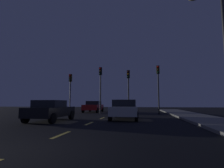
% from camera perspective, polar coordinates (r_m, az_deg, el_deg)
% --- Properties ---
extents(ground_plane, '(80.00, 80.00, 0.00)m').
position_cam_1_polar(ground_plane, '(11.49, -6.46, -12.11)').
color(ground_plane, black).
extents(sidewalk_curb_right, '(3.00, 40.00, 0.15)m').
position_cam_1_polar(sidewalk_curb_right, '(11.94, 31.56, -10.68)').
color(sidewalk_curb_right, gray).
rests_on(sidewalk_curb_right, ground_plane).
extents(lane_stripe_second, '(0.16, 1.60, 0.01)m').
position_cam_1_polar(lane_stripe_second, '(7.38, -15.94, -15.34)').
color(lane_stripe_second, '#EACC4C').
rests_on(lane_stripe_second, ground_plane).
extents(lane_stripe_third, '(0.16, 1.60, 0.01)m').
position_cam_1_polar(lane_stripe_third, '(10.92, -7.32, -12.40)').
color(lane_stripe_third, '#EACC4C').
rests_on(lane_stripe_third, ground_plane).
extents(lane_stripe_fourth, '(0.16, 1.60, 0.01)m').
position_cam_1_polar(lane_stripe_fourth, '(14.59, -3.05, -10.81)').
color(lane_stripe_fourth, '#EACC4C').
rests_on(lane_stripe_fourth, ground_plane).
extents(lane_stripe_fifth, '(0.16, 1.60, 0.01)m').
position_cam_1_polar(lane_stripe_fifth, '(18.31, -0.52, -9.84)').
color(lane_stripe_fifth, '#EACC4C').
rests_on(lane_stripe_fifth, ground_plane).
extents(lane_stripe_sixth, '(0.16, 1.60, 0.01)m').
position_cam_1_polar(lane_stripe_sixth, '(22.06, 1.14, -9.18)').
color(lane_stripe_sixth, '#EACC4C').
rests_on(lane_stripe_sixth, ground_plane).
extents(traffic_signal_far_left, '(0.32, 0.38, 4.61)m').
position_cam_1_polar(traffic_signal_far_left, '(21.57, -13.22, -0.48)').
color(traffic_signal_far_left, '#4C4C51').
rests_on(traffic_signal_far_left, ground_plane).
extents(traffic_signal_center_left, '(0.32, 0.38, 5.32)m').
position_cam_1_polar(traffic_signal_center_left, '(20.53, -3.72, 0.92)').
color(traffic_signal_center_left, '#2D2D30').
rests_on(traffic_signal_center_left, ground_plane).
extents(traffic_signal_center_right, '(0.32, 0.38, 4.88)m').
position_cam_1_polar(traffic_signal_center_right, '(20.03, 5.28, 0.30)').
color(traffic_signal_center_right, black).
rests_on(traffic_signal_center_right, ground_plane).
extents(traffic_signal_far_right, '(0.32, 0.38, 5.30)m').
position_cam_1_polar(traffic_signal_far_right, '(20.12, 14.58, 1.22)').
color(traffic_signal_far_right, black).
rests_on(traffic_signal_far_right, ground_plane).
extents(car_stopped_ahead, '(2.00, 4.27, 1.45)m').
position_cam_1_polar(car_stopped_ahead, '(13.60, 4.15, -8.02)').
color(car_stopped_ahead, silver).
rests_on(car_stopped_ahead, ground_plane).
extents(car_adjacent_lane, '(1.99, 3.98, 1.39)m').
position_cam_1_polar(car_adjacent_lane, '(12.78, -19.03, -7.94)').
color(car_adjacent_lane, black).
rests_on(car_adjacent_lane, ground_plane).
extents(car_oncoming_far, '(2.03, 4.33, 1.45)m').
position_cam_1_polar(car_oncoming_far, '(23.66, -5.96, -7.13)').
color(car_oncoming_far, '#B21919').
rests_on(car_oncoming_far, ground_plane).
extents(street_lamp_right, '(1.95, 0.36, 7.59)m').
position_cam_1_polar(street_lamp_right, '(11.99, 31.18, 10.94)').
color(street_lamp_right, '#2D2D30').
rests_on(street_lamp_right, ground_plane).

